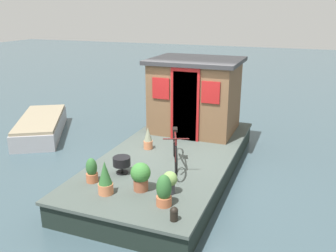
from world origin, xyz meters
The scene contains 13 objects.
ground_plane centered at (0.00, 0.00, 0.00)m, with size 60.00×60.00×0.00m, color #384C54.
houseboat_deck centered at (0.00, 0.00, 0.26)m, with size 5.77×2.72×0.52m.
houseboat_cabin centered at (1.77, 0.00, 1.47)m, with size 1.87×2.28×1.90m.
bicycle centered at (-0.62, -0.32, 0.88)m, with size 1.60×0.74×0.77m.
potted_plant_mint centered at (-1.77, -0.64, 0.75)m, with size 0.27×0.27×0.41m.
potted_plant_geranium centered at (-2.18, -0.70, 0.77)m, with size 0.26×0.26×0.55m.
potted_plant_basil centered at (-1.84, -0.11, 0.80)m, with size 0.36×0.36×0.52m.
potted_plant_sage centered at (-2.18, 0.41, 0.81)m, with size 0.27×0.27×0.61m.
potted_plant_succulent centered at (0.05, 0.59, 0.77)m, with size 0.21×0.21×0.53m.
potted_plant_fern centered at (-1.87, 0.88, 0.74)m, with size 0.22×0.22×0.48m.
charcoal_grill centered at (-1.33, 0.54, 0.75)m, with size 0.35×0.35×0.34m.
mooring_bollard centered at (-2.55, -1.01, 0.64)m, with size 0.13×0.13×0.23m.
dinghy_boat centered at (1.14, 4.60, 0.27)m, with size 3.18×2.52×0.55m.
Camera 1 is at (-7.12, -2.68, 3.62)m, focal length 38.79 mm.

